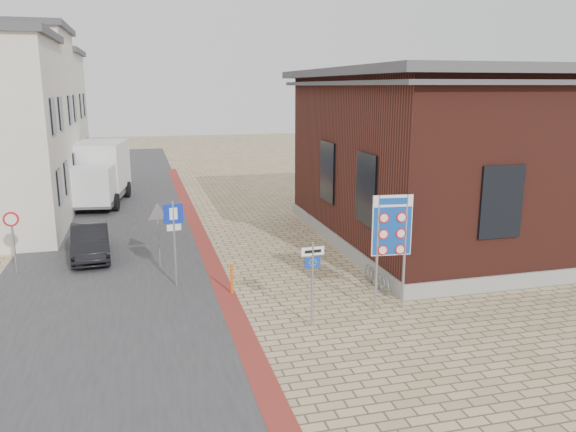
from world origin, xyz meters
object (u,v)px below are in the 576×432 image
bollard (232,279)px  border_sign (392,227)px  parking_sign (174,228)px  essen_sign (312,271)px  sedan (90,242)px  box_truck (98,173)px

bollard → border_sign: bearing=-29.4°
border_sign → parking_sign: border_sign is taller
bollard → essen_sign: bearing=-59.6°
sedan → border_sign: (8.47, -7.26, 1.77)m
essen_sign → border_sign: bearing=8.0°
sedan → bollard: size_ratio=3.92×
sedan → parking_sign: (2.81, -3.83, 1.27)m
box_truck → bollard: size_ratio=6.82×
sedan → box_truck: 10.22m
border_sign → bollard: (-4.08, 2.30, -1.91)m
sedan → parking_sign: 4.92m
box_truck → essen_sign: 19.03m
essen_sign → bollard: (-1.65, 2.82, -1.03)m
essen_sign → sedan: bearing=123.7°
border_sign → parking_sign: 6.64m
sedan → bollard: 6.63m
box_truck → parking_sign: 14.33m
box_truck → parking_sign: bearing=-69.4°
box_truck → essen_sign: box_truck is taller
sedan → essen_sign: 9.90m
parking_sign → bollard: 2.40m
essen_sign → parking_sign: size_ratio=0.84×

